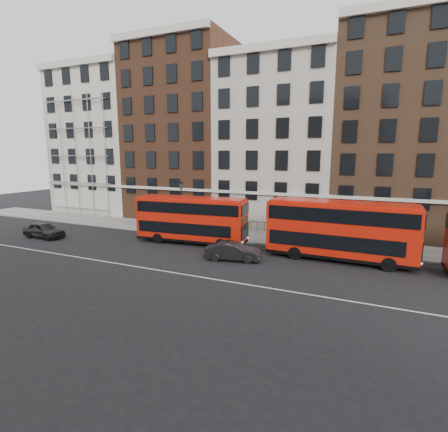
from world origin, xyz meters
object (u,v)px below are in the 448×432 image
at_px(bus_c, 339,229).
at_px(car_front, 233,251).
at_px(bus_b, 191,219).
at_px(car_rear, 44,230).

height_order(bus_c, car_front, bus_c).
distance_m(bus_b, car_rear, 15.25).
bearing_deg(car_rear, bus_c, -80.40).
distance_m(bus_b, bus_c, 13.24).
xyz_separation_m(bus_c, car_front, (-7.61, -3.28, -1.81)).
height_order(bus_b, car_rear, bus_b).
relative_size(bus_b, car_front, 2.41).
bearing_deg(car_rear, car_front, -86.45).
distance_m(bus_b, car_front, 6.71).
xyz_separation_m(car_rear, car_front, (20.22, 0.83, -0.05)).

